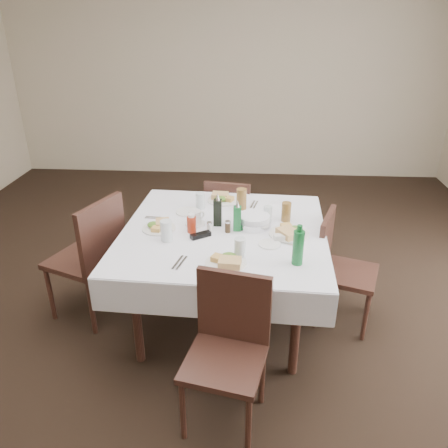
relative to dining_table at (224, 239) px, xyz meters
name	(u,v)px	position (x,y,z in m)	size (l,w,h in m)	color
ground_plane	(202,323)	(-0.16, -0.07, -0.69)	(7.00, 7.00, 0.00)	black
room_shell	(196,91)	(-0.16, -0.07, 1.02)	(6.04, 7.04, 2.80)	#C3B698
dining_table	(224,239)	(0.00, 0.00, 0.00)	(1.47, 1.47, 0.76)	black
chair_north	(229,217)	(-0.01, 0.82, -0.21)	(0.46, 0.46, 0.84)	black
chair_south	(229,341)	(0.08, -0.84, -0.18)	(0.50, 0.50, 0.88)	black
chair_east	(337,263)	(0.83, 0.07, -0.20)	(0.51, 0.51, 0.85)	black
chair_west	(93,252)	(-0.96, -0.01, -0.13)	(0.59, 0.59, 0.97)	black
meal_north	(222,198)	(-0.05, 0.52, 0.10)	(0.25, 0.25, 0.05)	white
meal_south	(227,262)	(0.05, -0.47, 0.10)	(0.25, 0.25, 0.06)	white
meal_east	(290,232)	(0.45, -0.06, 0.10)	(0.27, 0.27, 0.06)	white
meal_west	(159,226)	(-0.45, -0.01, 0.10)	(0.23, 0.23, 0.05)	white
side_plate_a	(187,212)	(-0.29, 0.27, 0.08)	(0.17, 0.17, 0.01)	white
side_plate_b	(270,244)	(0.31, -0.20, 0.08)	(0.14, 0.14, 0.01)	white
water_n	(200,201)	(-0.20, 0.36, 0.14)	(0.07, 0.07, 0.13)	silver
water_s	(240,248)	(0.12, -0.38, 0.14)	(0.07, 0.07, 0.13)	silver
water_e	(268,214)	(0.31, 0.17, 0.13)	(0.06, 0.06, 0.11)	silver
water_w	(166,231)	(-0.37, -0.18, 0.15)	(0.08, 0.08, 0.14)	silver
iced_tea_a	(242,199)	(0.11, 0.37, 0.16)	(0.08, 0.08, 0.16)	brown
iced_tea_b	(286,212)	(0.44, 0.18, 0.15)	(0.07, 0.07, 0.14)	brown
bread_basket	(254,221)	(0.21, 0.08, 0.11)	(0.25, 0.25, 0.08)	silver
oil_cruet_dark	(218,211)	(-0.05, 0.08, 0.18)	(0.06, 0.06, 0.24)	black
oil_cruet_green	(237,217)	(0.09, 0.00, 0.17)	(0.05, 0.05, 0.22)	#17682E
ketchup_bottle	(192,224)	(-0.22, -0.05, 0.14)	(0.06, 0.06, 0.14)	#A32911
salt_shaker	(209,227)	(-0.10, -0.05, 0.11)	(0.03, 0.03, 0.08)	white
pepper_shaker	(228,227)	(0.03, -0.04, 0.12)	(0.04, 0.04, 0.08)	#382918
coffee_mug	(195,218)	(-0.21, 0.07, 0.12)	(0.14, 0.14, 0.10)	white
sunglasses	(201,235)	(-0.15, -0.12, 0.09)	(0.14, 0.12, 0.03)	black
green_bottle	(298,247)	(0.47, -0.43, 0.19)	(0.07, 0.07, 0.26)	#17682E
sugar_caddy	(280,238)	(0.38, -0.14, 0.10)	(0.09, 0.05, 0.04)	white
cutlery_n	(254,205)	(0.21, 0.45, 0.08)	(0.07, 0.16, 0.01)	silver
cutlery_s	(180,263)	(-0.24, -0.47, 0.08)	(0.08, 0.17, 0.01)	silver
cutlery_e	(286,243)	(0.42, -0.18, 0.08)	(0.16, 0.09, 0.01)	silver
cutlery_w	(156,218)	(-0.51, 0.15, 0.08)	(0.16, 0.05, 0.01)	silver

